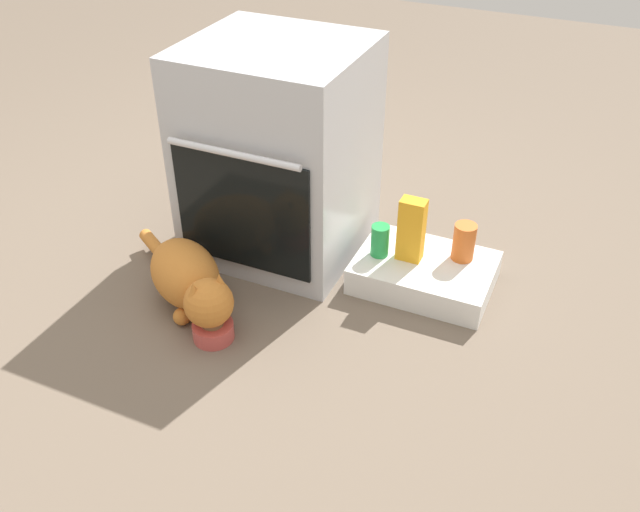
% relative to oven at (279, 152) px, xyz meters
% --- Properties ---
extents(ground, '(8.00, 8.00, 0.00)m').
position_rel_oven_xyz_m(ground, '(-0.05, -0.47, -0.40)').
color(ground, '#6B5B4C').
extents(oven, '(0.61, 0.62, 0.80)m').
position_rel_oven_xyz_m(oven, '(0.00, 0.00, 0.00)').
color(oven, '#B7BABF').
rests_on(oven, ground).
extents(pantry_cabinet, '(0.49, 0.35, 0.10)m').
position_rel_oven_xyz_m(pantry_cabinet, '(0.60, -0.03, -0.35)').
color(pantry_cabinet, white).
rests_on(pantry_cabinet, ground).
extents(food_bowl, '(0.14, 0.14, 0.09)m').
position_rel_oven_xyz_m(food_bowl, '(0.05, -0.60, -0.36)').
color(food_bowl, '#C64C47').
rests_on(food_bowl, ground).
extents(cat, '(0.61, 0.45, 0.24)m').
position_rel_oven_xyz_m(cat, '(-0.10, -0.50, -0.27)').
color(cat, '#C6752D').
rests_on(cat, ground).
extents(juice_carton, '(0.09, 0.06, 0.24)m').
position_rel_oven_xyz_m(juice_carton, '(0.54, -0.04, -0.17)').
color(juice_carton, orange).
rests_on(juice_carton, pantry_cabinet).
extents(soda_can, '(0.07, 0.07, 0.12)m').
position_rel_oven_xyz_m(soda_can, '(0.43, -0.06, -0.23)').
color(soda_can, green).
rests_on(soda_can, pantry_cabinet).
extents(sauce_jar, '(0.08, 0.08, 0.14)m').
position_rel_oven_xyz_m(sauce_jar, '(0.71, 0.04, -0.22)').
color(sauce_jar, '#D16023').
rests_on(sauce_jar, pantry_cabinet).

